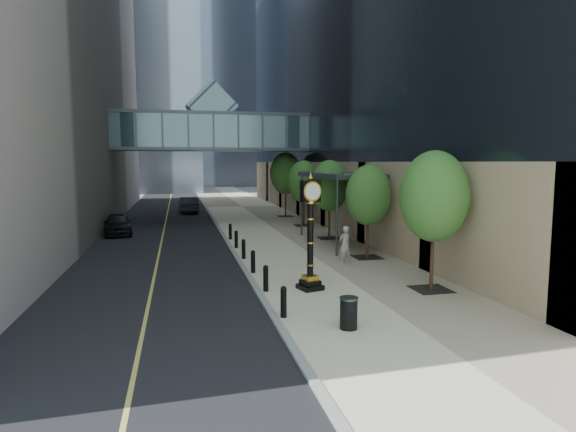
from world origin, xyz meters
The scene contains 14 objects.
ground centered at (0.00, 0.00, 0.00)m, with size 320.00×320.00×0.00m, color gray.
road centered at (-7.00, 40.00, 0.01)m, with size 8.00×180.00×0.02m, color black.
sidewalk centered at (1.00, 40.00, 0.03)m, with size 8.00×180.00×0.06m, color beige.
curb centered at (-3.00, 40.00, 0.04)m, with size 0.25×180.00×0.07m, color gray.
distant_tower_c centered at (-6.00, 120.00, 32.50)m, with size 22.00×22.00×65.00m, color #A4B2CE.
skywalk centered at (-3.00, 28.00, 7.71)m, with size 17.00×4.20×5.80m.
entrance_canopy centered at (3.48, 14.00, 4.19)m, with size 3.00×8.00×4.38m.
bollard_row centered at (-2.70, 9.00, 0.51)m, with size 0.20×16.20×0.90m.
street_trees centered at (3.60, 16.92, 3.63)m, with size 2.83×28.72×5.81m.
street_clock centered at (-0.97, 4.09, 1.98)m, with size 1.03×1.03×4.42m.
trash_bin centered at (-1.05, -0.47, 0.51)m, with size 0.52×0.52×0.90m, color black.
pedestrian centered at (1.98, 8.41, 0.98)m, with size 0.67×0.44×1.84m, color #A9A49B.
car_near centered at (-10.00, 21.04, 0.77)m, with size 1.77×4.40×1.50m, color black.
car_far centered at (-4.97, 34.62, 0.80)m, with size 1.65×4.73×1.56m, color black.
Camera 1 is at (-5.87, -13.54, 4.98)m, focal length 30.00 mm.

